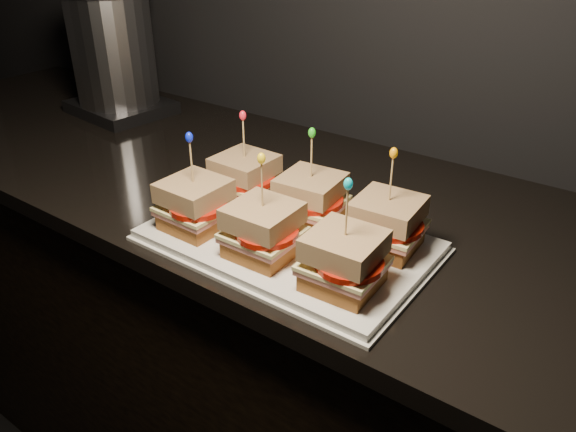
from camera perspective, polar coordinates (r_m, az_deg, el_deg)
The scene contains 49 objects.
cabinet at distance 1.40m, azimuth -2.40°, elevation -14.61°, with size 2.26×0.62×0.90m, color black.
granite_slab at distance 1.13m, azimuth -2.88°, elevation 2.79°, with size 2.30×0.66×0.03m, color black.
platter at distance 0.90m, azimuth 0.00°, elevation -2.55°, with size 0.44×0.27×0.02m, color silver.
platter_rim at distance 0.91m, azimuth 0.00°, elevation -2.88°, with size 0.45×0.28×0.01m, color silver.
sandwich_0_bread_bot at distance 1.01m, azimuth -4.31°, elevation 2.44°, with size 0.09×0.09×0.03m, color brown.
sandwich_0_ham at distance 1.01m, azimuth -4.34°, elevation 3.31°, with size 0.10×0.10×0.01m, color #B55D52.
sandwich_0_cheese at distance 1.00m, azimuth -4.36°, elevation 3.67°, with size 0.10×0.10×0.01m, color #F4E996.
sandwich_0_tomato at distance 0.99m, azimuth -4.06°, elevation 3.77°, with size 0.09×0.09×0.01m, color #AD1709.
sandwich_0_bread_top at distance 0.99m, azimuth -4.42°, elevation 5.14°, with size 0.10×0.10×0.03m, color brown.
sandwich_0_pick at distance 0.97m, azimuth -4.52°, elevation 7.64°, with size 0.00×0.00×0.09m, color tan.
sandwich_0_frill at distance 0.96m, azimuth -4.62°, elevation 10.14°, with size 0.01×0.01×0.02m, color red.
sandwich_1_bread_bot at distance 0.94m, azimuth 2.27°, elevation 0.21°, with size 0.09×0.09×0.03m, color brown.
sandwich_1_ham at distance 0.93m, azimuth 2.29°, elevation 1.13°, with size 0.10×0.10×0.01m, color #B55D52.
sandwich_1_cheese at distance 0.93m, azimuth 2.30°, elevation 1.52°, with size 0.10×0.10×0.01m, color #F4E996.
sandwich_1_tomato at distance 0.91m, azimuth 2.72°, elevation 1.59°, with size 0.09×0.09×0.01m, color #AD1709.
sandwich_1_bread_top at distance 0.92m, azimuth 2.33°, elevation 3.09°, with size 0.10×0.10×0.03m, color brown.
sandwich_1_pick at distance 0.90m, azimuth 2.39°, elevation 5.76°, with size 0.00×0.00×0.09m, color tan.
sandwich_1_frill at distance 0.88m, azimuth 2.45°, elevation 8.46°, with size 0.01×0.01×0.02m, color green.
sandwich_2_bread_bot at distance 0.88m, azimuth 9.85°, elevation -2.36°, with size 0.09×0.09×0.03m, color brown.
sandwich_2_ham at distance 0.87m, azimuth 9.95°, elevation -1.40°, with size 0.10×0.10×0.01m, color #B55D52.
sandwich_2_cheese at distance 0.87m, azimuth 9.98°, elevation -1.00°, with size 0.10×0.10×0.01m, color #F4E996.
sandwich_2_tomato at distance 0.85m, azimuth 10.55°, elevation -0.96°, with size 0.09×0.09×0.01m, color #AD1709.
sandwich_2_bread_top at distance 0.85m, azimuth 10.14°, elevation 0.65°, with size 0.10×0.10×0.03m, color brown.
sandwich_2_pick at distance 0.83m, azimuth 10.41°, elevation 3.45°, with size 0.00×0.00×0.09m, color tan.
sandwich_2_frill at distance 0.82m, azimuth 10.69°, elevation 6.31°, with size 0.01×0.01×0.02m, color orange.
sandwich_3_bread_bot at distance 0.93m, azimuth -9.28°, elevation -0.36°, with size 0.09×0.09×0.03m, color brown.
sandwich_3_ham at distance 0.93m, azimuth -9.36°, elevation 0.56°, with size 0.10×0.10×0.01m, color #B55D52.
sandwich_3_cheese at distance 0.92m, azimuth -9.39°, elevation 0.94°, with size 0.10×0.10×0.01m, color #F4E996.
sandwich_3_tomato at distance 0.91m, azimuth -9.15°, elevation 1.01°, with size 0.09×0.09×0.01m, color #AD1709.
sandwich_3_bread_top at distance 0.91m, azimuth -9.53°, elevation 2.51°, with size 0.10×0.10×0.03m, color brown.
sandwich_3_pick at distance 0.89m, azimuth -9.77°, elevation 5.18°, with size 0.00×0.00×0.09m, color tan.
sandwich_3_frill at distance 0.87m, azimuth -10.01°, elevation 7.89°, with size 0.01×0.01×0.02m, color #0B1EE2.
sandwich_4_bread_bot at distance 0.85m, azimuth -2.51°, elevation -3.07°, with size 0.09×0.09×0.03m, color brown.
sandwich_4_ham at distance 0.84m, azimuth -2.53°, elevation -2.09°, with size 0.10×0.10×0.01m, color #B55D52.
sandwich_4_cheese at distance 0.84m, azimuth -2.54°, elevation -1.68°, with size 0.10×0.10×0.01m, color #F4E996.
sandwich_4_tomato at distance 0.82m, azimuth -2.16°, elevation -1.65°, with size 0.09×0.09×0.01m, color #AD1709.
sandwich_4_bread_top at distance 0.82m, azimuth -2.58°, elevation 0.01°, with size 0.10×0.10×0.03m, color brown.
sandwich_4_pick at distance 0.80m, azimuth -2.65°, elevation 2.91°, with size 0.00×0.00×0.09m, color tan.
sandwich_4_frill at distance 0.78m, azimuth -2.73°, elevation 5.87°, with size 0.01×0.01×0.02m, color yellow.
sandwich_5_bread_bot at distance 0.78m, azimuth 5.60°, elevation -6.24°, with size 0.09×0.09×0.03m, color brown.
sandwich_5_ham at distance 0.78m, azimuth 5.66°, elevation -5.21°, with size 0.10×0.10×0.01m, color #B55D52.
sandwich_5_cheese at distance 0.77m, azimuth 5.68°, elevation -4.78°, with size 0.10×0.10×0.01m, color #F4E996.
sandwich_5_tomato at distance 0.76m, azimuth 6.25°, elevation -4.80°, with size 0.09×0.09×0.01m, color #AD1709.
sandwich_5_bread_top at distance 0.76m, azimuth 5.78°, elevation -2.99°, with size 0.10×0.10×0.03m, color brown.
sandwich_5_pick at distance 0.73m, azimuth 5.96°, elevation 0.09°, with size 0.00×0.00×0.09m, color tan.
sandwich_5_frill at distance 0.71m, azimuth 6.14°, elevation 3.26°, with size 0.01×0.01×0.02m, color #07B4C3.
appliance_base at distance 1.59m, azimuth -16.57°, elevation 10.57°, with size 0.25×0.20×0.03m, color #262628.
appliance_body at distance 1.55m, azimuth -17.35°, elevation 15.77°, with size 0.20×0.20×0.27m, color silver.
appliance at distance 1.55m, azimuth -17.32°, elevation 15.58°, with size 0.25×0.20×0.32m, color silver, non-canonical shape.
Camera 1 is at (0.28, 0.89, 1.41)m, focal length 35.00 mm.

